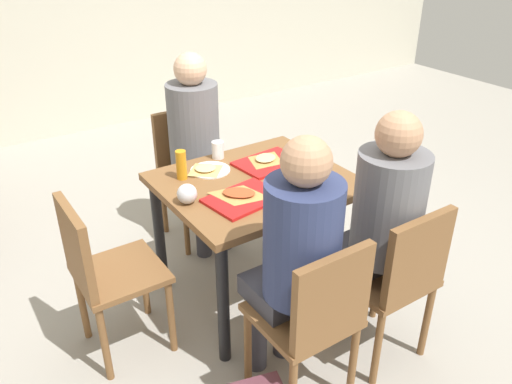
% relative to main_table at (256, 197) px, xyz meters
% --- Properties ---
extents(ground_plane, '(10.00, 10.00, 0.02)m').
position_rel_main_table_xyz_m(ground_plane, '(0.00, 0.00, -0.64)').
color(ground_plane, '#9E998E').
extents(main_table, '(0.98, 0.85, 0.74)m').
position_rel_main_table_xyz_m(main_table, '(0.00, 0.00, 0.00)').
color(main_table, brown).
rests_on(main_table, ground_plane).
extents(chair_near_left, '(0.40, 0.40, 0.87)m').
position_rel_main_table_xyz_m(chair_near_left, '(-0.25, -0.81, -0.12)').
color(chair_near_left, brown).
rests_on(chair_near_left, ground_plane).
extents(chair_near_right, '(0.40, 0.40, 0.87)m').
position_rel_main_table_xyz_m(chair_near_right, '(0.25, -0.81, -0.12)').
color(chair_near_right, brown).
rests_on(chair_near_right, ground_plane).
extents(chair_far_side, '(0.40, 0.40, 0.87)m').
position_rel_main_table_xyz_m(chair_far_side, '(0.00, 0.81, -0.12)').
color(chair_far_side, brown).
rests_on(chair_far_side, ground_plane).
extents(chair_left_end, '(0.40, 0.40, 0.87)m').
position_rel_main_table_xyz_m(chair_left_end, '(-0.88, 0.00, -0.12)').
color(chair_left_end, brown).
rests_on(chair_left_end, ground_plane).
extents(person_in_red, '(0.32, 0.42, 1.28)m').
position_rel_main_table_xyz_m(person_in_red, '(-0.25, -0.67, 0.13)').
color(person_in_red, '#383842').
rests_on(person_in_red, ground_plane).
extents(person_in_brown_jacket, '(0.32, 0.42, 1.28)m').
position_rel_main_table_xyz_m(person_in_brown_jacket, '(0.25, -0.67, 0.13)').
color(person_in_brown_jacket, '#383842').
rests_on(person_in_brown_jacket, ground_plane).
extents(person_far_side, '(0.32, 0.42, 1.28)m').
position_rel_main_table_xyz_m(person_far_side, '(-0.00, 0.67, 0.13)').
color(person_far_side, '#383842').
rests_on(person_far_side, ground_plane).
extents(tray_red_near, '(0.39, 0.31, 0.02)m').
position_rel_main_table_xyz_m(tray_red_near, '(-0.17, -0.15, 0.11)').
color(tray_red_near, red).
rests_on(tray_red_near, main_table).
extents(tray_red_far, '(0.38, 0.29, 0.02)m').
position_rel_main_table_xyz_m(tray_red_far, '(0.17, 0.13, 0.11)').
color(tray_red_far, red).
rests_on(tray_red_far, main_table).
extents(paper_plate_center, '(0.22, 0.22, 0.01)m').
position_rel_main_table_xyz_m(paper_plate_center, '(-0.15, 0.23, 0.11)').
color(paper_plate_center, white).
rests_on(paper_plate_center, main_table).
extents(paper_plate_near_edge, '(0.22, 0.22, 0.01)m').
position_rel_main_table_xyz_m(paper_plate_near_edge, '(0.15, -0.23, 0.11)').
color(paper_plate_near_edge, white).
rests_on(paper_plate_near_edge, main_table).
extents(pizza_slice_a, '(0.28, 0.27, 0.02)m').
position_rel_main_table_xyz_m(pizza_slice_a, '(-0.18, -0.12, 0.13)').
color(pizza_slice_a, '#C68C47').
rests_on(pizza_slice_a, tray_red_near).
extents(pizza_slice_b, '(0.25, 0.24, 0.02)m').
position_rel_main_table_xyz_m(pizza_slice_b, '(0.17, 0.15, 0.13)').
color(pizza_slice_b, '#C68C47').
rests_on(pizza_slice_b, tray_red_far).
extents(pizza_slice_c, '(0.17, 0.17, 0.02)m').
position_rel_main_table_xyz_m(pizza_slice_c, '(-0.18, 0.24, 0.12)').
color(pizza_slice_c, '#DBAD60').
rests_on(pizza_slice_c, paper_plate_center).
extents(pizza_slice_d, '(0.27, 0.22, 0.02)m').
position_rel_main_table_xyz_m(pizza_slice_d, '(0.17, -0.24, 0.12)').
color(pizza_slice_d, '#DBAD60').
rests_on(pizza_slice_d, paper_plate_near_edge).
extents(plastic_cup_a, '(0.07, 0.07, 0.10)m').
position_rel_main_table_xyz_m(plastic_cup_a, '(-0.02, 0.36, 0.15)').
color(plastic_cup_a, white).
rests_on(plastic_cup_a, main_table).
extents(plastic_cup_b, '(0.07, 0.07, 0.10)m').
position_rel_main_table_xyz_m(plastic_cup_b, '(0.02, -0.36, 0.15)').
color(plastic_cup_b, white).
rests_on(plastic_cup_b, main_table).
extents(soda_can, '(0.07, 0.07, 0.12)m').
position_rel_main_table_xyz_m(soda_can, '(0.42, 0.02, 0.17)').
color(soda_can, '#B7BCC6').
rests_on(soda_can, main_table).
extents(condiment_bottle, '(0.06, 0.06, 0.16)m').
position_rel_main_table_xyz_m(condiment_bottle, '(-0.32, 0.23, 0.18)').
color(condiment_bottle, orange).
rests_on(condiment_bottle, main_table).
extents(foil_bundle, '(0.10, 0.10, 0.10)m').
position_rel_main_table_xyz_m(foil_bundle, '(-0.42, -0.02, 0.15)').
color(foil_bundle, silver).
rests_on(foil_bundle, main_table).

